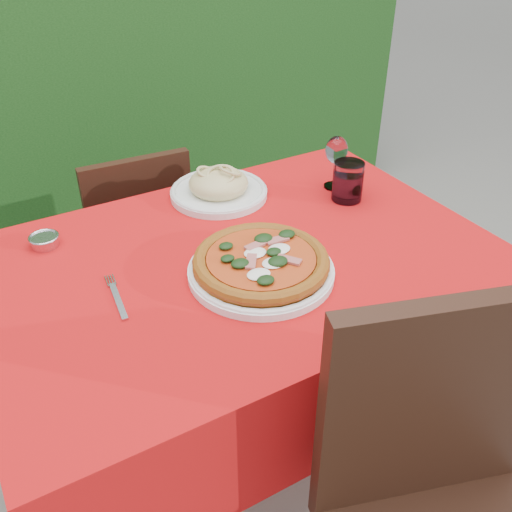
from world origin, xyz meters
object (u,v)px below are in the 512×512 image
chair_far (138,237)px  pasta_plate (219,187)px  water_glass (348,183)px  wine_glass (336,152)px  steel_ramekin (45,241)px  fork (118,301)px  pizza_plate (261,264)px

chair_far → pasta_plate: size_ratio=2.79×
water_glass → wine_glass: size_ratio=0.71×
water_glass → steel_ramekin: size_ratio=1.64×
pasta_plate → fork: 0.54m
chair_far → pasta_plate: pasta_plate is taller
pasta_plate → wine_glass: wine_glass is taller
water_glass → wine_glass: wine_glass is taller
pizza_plate → water_glass: 0.45m
wine_glass → steel_ramekin: (-0.83, 0.10, -0.10)m
pizza_plate → water_glass: (0.41, 0.20, 0.02)m
chair_far → water_glass: water_glass is taller
pizza_plate → steel_ramekin: bearing=137.0°
pasta_plate → water_glass: size_ratio=2.47×
wine_glass → steel_ramekin: bearing=172.9°
water_glass → fork: 0.75m
wine_glass → pizza_plate: bearing=-146.2°
water_glass → fork: size_ratio=0.61×
pasta_plate → chair_far: bearing=112.7°
chair_far → steel_ramekin: (-0.35, -0.38, 0.31)m
chair_far → pasta_plate: 0.51m
chair_far → water_glass: bearing=132.8°
pizza_plate → pasta_plate: size_ratio=1.35×
steel_ramekin → fork: bearing=-74.7°
pasta_plate → steel_ramekin: 0.51m
pizza_plate → pasta_plate: pasta_plate is taller
pasta_plate → steel_ramekin: size_ratio=4.06×
pizza_plate → pasta_plate: (0.09, 0.40, -0.00)m
water_glass → pasta_plate: bearing=147.0°
chair_far → steel_ramekin: 0.61m
pizza_plate → fork: (-0.33, 0.07, -0.03)m
steel_ramekin → water_glass: bearing=-12.7°
pasta_plate → steel_ramekin: (-0.51, -0.02, -0.02)m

